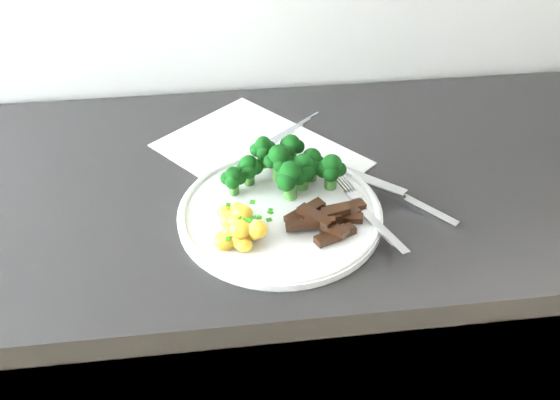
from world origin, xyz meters
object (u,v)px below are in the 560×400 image
object	(u,v)px
broccoli	(286,164)
beef_strips	(325,219)
counter	(330,348)
plate	(280,212)
knife	(411,202)
fork	(371,216)
potatoes	(239,228)
recipe_paper	(260,154)

from	to	relation	value
broccoli	beef_strips	xyz separation A→B (m)	(0.04, -0.10, -0.03)
counter	plate	xyz separation A→B (m)	(-0.11, -0.09, 0.44)
broccoli	plate	bearing A→B (deg)	-104.81
knife	beef_strips	bearing A→B (deg)	-165.57
fork	knife	bearing A→B (deg)	27.35
potatoes	fork	distance (m)	0.19
broccoli	counter	bearing A→B (deg)	13.41
beef_strips	fork	world-z (taller)	beef_strips
recipe_paper	potatoes	distance (m)	0.22
counter	broccoli	xyz separation A→B (m)	(-0.10, -0.02, 0.48)
recipe_paper	potatoes	size ratio (longest dim) A/B	4.06
beef_strips	recipe_paper	bearing A→B (deg)	110.06
fork	counter	bearing A→B (deg)	94.66
plate	beef_strips	world-z (taller)	beef_strips
recipe_paper	knife	world-z (taller)	knife
potatoes	broccoli	bearing A→B (deg)	55.31
broccoli	fork	xyz separation A→B (m)	(0.11, -0.10, -0.03)
plate	broccoli	size ratio (longest dim) A/B	1.58
recipe_paper	fork	world-z (taller)	fork
plate	potatoes	bearing A→B (deg)	-141.12
broccoli	potatoes	size ratio (longest dim) A/B	1.98
counter	knife	xyz separation A→B (m)	(0.08, -0.09, 0.44)
plate	beef_strips	xyz separation A→B (m)	(0.06, -0.04, 0.01)
plate	potatoes	xyz separation A→B (m)	(-0.06, -0.05, 0.02)
counter	beef_strips	world-z (taller)	beef_strips
counter	plate	bearing A→B (deg)	-142.55
counter	knife	size ratio (longest dim) A/B	14.91
beef_strips	knife	distance (m)	0.14
counter	recipe_paper	bearing A→B (deg)	150.36
broccoli	fork	bearing A→B (deg)	-43.67
beef_strips	fork	bearing A→B (deg)	-1.09
beef_strips	fork	distance (m)	0.07
potatoes	knife	size ratio (longest dim) A/B	0.61
plate	broccoli	world-z (taller)	broccoli
broccoli	knife	bearing A→B (deg)	-20.39
counter	knife	distance (m)	0.46
knife	potatoes	bearing A→B (deg)	-169.35
counter	beef_strips	bearing A→B (deg)	-114.24
counter	potatoes	distance (m)	0.51
counter	potatoes	world-z (taller)	potatoes
plate	fork	size ratio (longest dim) A/B	1.61
recipe_paper	fork	distance (m)	0.24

